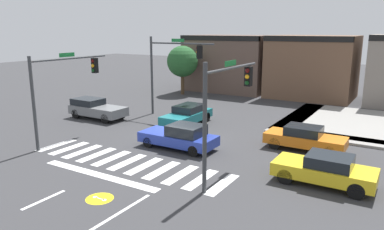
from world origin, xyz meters
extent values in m
plane|color=#353538|center=(0.00, 0.00, 0.00)|extent=(120.00, 120.00, 0.00)
cube|color=silver|center=(-5.40, -4.50, 0.00)|extent=(0.52, 2.59, 0.01)
cube|color=silver|center=(-4.32, -4.50, 0.00)|extent=(0.52, 2.59, 0.01)
cube|color=silver|center=(-3.24, -4.50, 0.00)|extent=(0.52, 2.59, 0.01)
cube|color=silver|center=(-2.16, -4.50, 0.00)|extent=(0.52, 2.59, 0.01)
cube|color=silver|center=(-1.08, -4.50, 0.00)|extent=(0.52, 2.59, 0.01)
cube|color=silver|center=(0.00, -4.50, 0.00)|extent=(0.52, 2.59, 0.01)
cube|color=silver|center=(1.08, -4.50, 0.00)|extent=(0.52, 2.59, 0.01)
cube|color=silver|center=(2.16, -4.50, 0.00)|extent=(0.52, 2.59, 0.01)
cube|color=silver|center=(3.24, -4.50, 0.00)|extent=(0.52, 2.59, 0.01)
cube|color=silver|center=(4.32, -4.50, 0.00)|extent=(0.52, 2.59, 0.01)
cube|color=silver|center=(5.40, -4.50, 0.00)|extent=(0.52, 2.59, 0.01)
cube|color=white|center=(0.00, -6.50, 0.00)|extent=(6.80, 0.50, 0.01)
cube|color=white|center=(0.00, -9.50, 0.00)|extent=(0.16, 2.00, 0.01)
cylinder|color=yellow|center=(1.82, -8.27, 0.00)|extent=(1.12, 1.12, 0.01)
cylinder|color=white|center=(1.57, -8.27, 0.01)|extent=(0.18, 0.18, 0.00)
cylinder|color=white|center=(2.07, -8.27, 0.01)|extent=(0.18, 0.18, 0.00)
cube|color=white|center=(1.82, -8.27, 0.01)|extent=(0.50, 0.04, 0.00)
cube|color=gray|center=(9.00, 5.20, 0.07)|extent=(10.00, 1.60, 0.15)
cube|color=gray|center=(4.80, 10.00, 0.07)|extent=(1.60, 10.00, 0.15)
cube|color=gray|center=(9.00, 10.00, 0.07)|extent=(10.00, 10.00, 0.15)
cube|color=brown|center=(-5.55, 19.07, 2.99)|extent=(8.89, 6.13, 5.98)
cube|color=black|center=(-5.55, 16.20, 5.73)|extent=(8.89, 0.50, 0.50)
cube|color=brown|center=(3.34, 19.09, 3.01)|extent=(7.95, 6.19, 6.02)
cube|color=black|center=(3.34, 16.20, 5.77)|extent=(7.95, 0.50, 0.50)
cylinder|color=#383A3D|center=(-5.65, 5.09, 3.04)|extent=(0.18, 0.18, 6.08)
cylinder|color=#383A3D|center=(-2.90, 5.09, 5.59)|extent=(5.50, 0.12, 0.12)
cube|color=black|center=(-1.32, 5.09, 5.02)|extent=(0.32, 0.32, 0.95)
sphere|color=#470A0A|center=(-1.49, 5.09, 5.31)|extent=(0.22, 0.22, 0.22)
sphere|color=orange|center=(-1.49, 5.09, 5.02)|extent=(0.22, 0.22, 0.22)
sphere|color=#0C3814|center=(-1.49, 5.09, 4.72)|extent=(0.22, 0.22, 0.22)
cube|color=#197233|center=(-3.17, 5.09, 5.81)|extent=(1.10, 0.03, 0.24)
cylinder|color=#383A3D|center=(5.11, -5.59, 2.69)|extent=(0.18, 0.18, 5.38)
cylinder|color=#383A3D|center=(5.11, -3.07, 4.95)|extent=(0.12, 5.03, 0.12)
cube|color=black|center=(5.11, -1.26, 4.37)|extent=(0.32, 0.32, 0.95)
sphere|color=#470A0A|center=(5.11, -1.43, 4.67)|extent=(0.22, 0.22, 0.22)
sphere|color=orange|center=(5.11, -1.43, 4.37)|extent=(0.22, 0.22, 0.22)
sphere|color=#0C3814|center=(5.11, -1.43, 4.08)|extent=(0.22, 0.22, 0.22)
cube|color=#197233|center=(5.11, -3.32, 5.17)|extent=(0.03, 1.10, 0.24)
cylinder|color=#383A3D|center=(-5.49, -5.68, 2.62)|extent=(0.18, 0.18, 5.23)
cylinder|color=#383A3D|center=(-5.49, -2.90, 4.93)|extent=(0.12, 5.56, 0.12)
cube|color=black|center=(-5.49, -1.03, 4.36)|extent=(0.32, 0.32, 0.95)
sphere|color=#470A0A|center=(-5.49, -1.20, 4.65)|extent=(0.22, 0.22, 0.22)
sphere|color=orange|center=(-5.49, -1.20, 4.36)|extent=(0.22, 0.22, 0.22)
sphere|color=#0C3814|center=(-5.49, -1.20, 4.06)|extent=(0.22, 0.22, 0.22)
cube|color=#197233|center=(-5.49, -3.17, 5.15)|extent=(0.03, 1.10, 0.24)
cube|color=slate|center=(-8.10, 1.56, 0.65)|extent=(4.48, 1.87, 0.66)
cube|color=black|center=(-9.12, 1.56, 1.22)|extent=(2.19, 1.65, 0.49)
cylinder|color=black|center=(-6.58, 2.39, 0.36)|extent=(0.72, 0.22, 0.72)
cylinder|color=black|center=(-6.58, 0.74, 0.36)|extent=(0.72, 0.22, 0.72)
cylinder|color=black|center=(-9.62, 2.39, 0.36)|extent=(0.72, 0.22, 0.72)
cylinder|color=black|center=(-9.62, 0.74, 0.36)|extent=(0.72, 0.22, 0.72)
cube|color=orange|center=(7.21, 2.16, 0.59)|extent=(4.34, 1.71, 0.56)
cube|color=black|center=(7.11, 2.16, 1.12)|extent=(1.90, 1.50, 0.49)
cylinder|color=black|center=(8.69, 2.90, 0.34)|extent=(0.68, 0.22, 0.68)
cylinder|color=black|center=(8.69, 1.41, 0.34)|extent=(0.68, 0.22, 0.68)
cylinder|color=black|center=(5.74, 2.90, 0.34)|extent=(0.68, 0.22, 0.68)
cylinder|color=black|center=(5.74, 1.41, 0.34)|extent=(0.68, 0.22, 0.68)
cube|color=#23389E|center=(0.94, -1.22, 0.56)|extent=(4.45, 1.82, 0.56)
cube|color=black|center=(1.50, -1.22, 1.13)|extent=(1.90, 1.61, 0.59)
cylinder|color=black|center=(-0.57, -2.02, 0.31)|extent=(0.61, 0.22, 0.61)
cylinder|color=black|center=(-0.57, -0.42, 0.31)|extent=(0.61, 0.22, 0.61)
cylinder|color=black|center=(2.45, -2.02, 0.31)|extent=(0.61, 0.22, 0.61)
cylinder|color=black|center=(2.45, -0.42, 0.31)|extent=(0.61, 0.22, 0.61)
cube|color=#196B70|center=(-1.40, 3.46, 0.60)|extent=(1.78, 4.43, 0.58)
cube|color=black|center=(-1.40, 3.77, 1.14)|extent=(1.56, 2.14, 0.50)
cylinder|color=black|center=(-0.63, 1.96, 0.34)|extent=(0.22, 0.69, 0.69)
cylinder|color=black|center=(-2.18, 1.96, 0.34)|extent=(0.22, 0.69, 0.69)
cylinder|color=black|center=(-0.63, 4.97, 0.34)|extent=(0.22, 0.69, 0.69)
cylinder|color=black|center=(-2.18, 4.97, 0.34)|extent=(0.22, 0.69, 0.69)
cube|color=gold|center=(9.15, -2.21, 0.59)|extent=(4.23, 1.79, 0.58)
cube|color=black|center=(9.36, -2.21, 1.13)|extent=(1.85, 1.57, 0.49)
cylinder|color=black|center=(7.71, -2.99, 0.34)|extent=(0.68, 0.22, 0.68)
cylinder|color=black|center=(7.71, -1.43, 0.34)|extent=(0.68, 0.22, 0.68)
cylinder|color=black|center=(10.59, -2.99, 0.34)|extent=(0.68, 0.22, 0.68)
cylinder|color=black|center=(10.59, -1.43, 0.34)|extent=(0.68, 0.22, 0.68)
cylinder|color=#4C3823|center=(-8.50, 14.00, 1.40)|extent=(0.36, 0.36, 2.80)
sphere|color=#235628|center=(-8.50, 14.00, 3.40)|extent=(3.19, 3.19, 3.19)
camera|label=1|loc=(12.04, -18.00, 6.61)|focal=34.53mm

